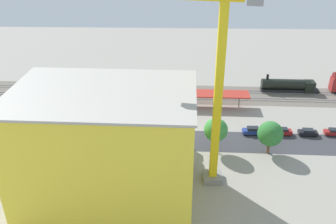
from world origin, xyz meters
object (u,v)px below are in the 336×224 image
Objects in this scene: box_truck_2 at (143,141)px; street_tree_2 at (72,127)px; box_truck_0 at (120,142)px; box_truck_1 at (167,143)px; street_tree_3 at (270,134)px; platform_canopy_near at (155,92)px; traffic_light at (151,133)px; parked_car_3 at (252,131)px; tower_crane at (211,82)px; locomotive at (290,86)px; construction_building at (106,147)px; parked_car_1 at (308,133)px; street_tree_1 at (86,129)px; parked_car_0 at (334,132)px; street_tree_0 at (171,132)px; street_tree_4 at (216,130)px; parked_car_2 at (282,132)px.

street_tree_2 is at bearing 6.46° from box_truck_2.
box_truck_1 reaches higher than box_truck_0.
street_tree_3 is at bearing 178.47° from box_truck_0.
platform_canopy_near is 23.07m from traffic_light.
tower_crane reaches higher than parked_car_3.
street_tree_2 is (27.80, -9.10, -14.46)m from tower_crane.
traffic_light is (3.41, 0.54, 2.73)m from box_truck_1.
tower_crane is at bearing 150.38° from box_truck_0.
construction_building is at bearing 46.17° from locomotive.
parked_car_1 is 50.88m from street_tree_1.
construction_building is 35.11m from street_tree_3.
box_truck_1 is (7.70, -9.95, -18.63)m from tower_crane.
box_truck_2 is 1.29× the size of street_tree_3.
parked_car_0 is 1.06× the size of parked_car_1.
box_truck_0 is 7.65m from traffic_light.
box_truck_1 reaches higher than box_truck_2.
locomotive is 1.67× the size of box_truck_1.
street_tree_0 is at bearing 22.91° from parked_car_3.
parked_car_0 is at bearing -171.33° from box_truck_2.
box_truck_0 is (6.31, 22.12, -1.96)m from platform_canopy_near.
box_truck_1 is at bearing -0.75° from street_tree_4.
parked_car_0 is 0.63× the size of street_tree_3.
platform_canopy_near is 40.47m from locomotive.
platform_canopy_near is at bearing 14.12° from locomotive.
locomotive is 3.64× the size of parked_car_2.
locomotive is 2.23× the size of street_tree_3.
box_truck_2 is 1.23× the size of street_tree_4.
platform_canopy_near reaches higher than parked_car_3.
box_truck_1 is at bearing 100.51° from platform_canopy_near.
street_tree_0 is (-11.28, 1.04, 3.19)m from box_truck_0.
parked_car_0 is 40.88m from tower_crane.
box_truck_1 is 4.41m from traffic_light.
box_truck_2 is 1.07× the size of street_tree_2.
street_tree_1 is (6.84, 1.13, 3.79)m from box_truck_0.
street_tree_4 is (11.45, -0.34, 0.55)m from street_tree_3.
street_tree_4 is at bearing 178.56° from box_truck_0.
traffic_light is at bearing 1.69° from street_tree_4.
construction_building is 4.04× the size of street_tree_0.
parked_car_2 is at bearing -147.53° from construction_building.
street_tree_4 reaches higher than platform_canopy_near.
street_tree_0 is at bearing 17.30° from parked_car_2.
box_truck_0 is at bearing -7.46° from traffic_light.
parked_car_0 is at bearing -167.82° from street_tree_0.
traffic_light is at bearing 8.96° from box_truck_1.
street_tree_1 is at bearing 32.31° from locomotive.
street_tree_4 is (22.39, 7.44, 4.63)m from parked_car_1.
box_truck_0 is 1.24× the size of street_tree_0.
platform_canopy_near is 1.72× the size of construction_building.
locomotive is 64.49m from street_tree_2.
platform_canopy_near reaches higher than box_truck_1.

